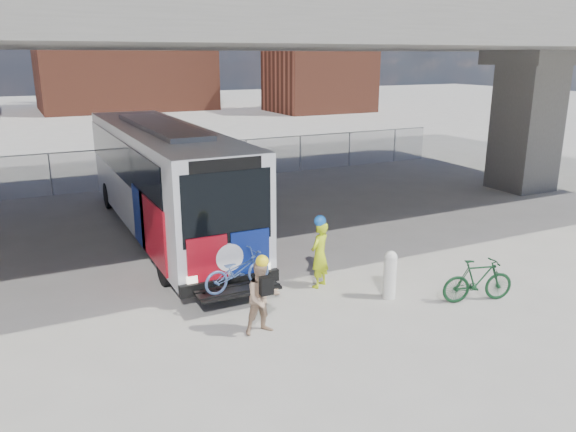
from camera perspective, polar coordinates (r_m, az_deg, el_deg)
ground at (r=15.98m, az=-0.95°, el=-5.24°), size 160.00×160.00×0.00m
bus at (r=18.97m, az=-12.60°, el=4.43°), size 2.67×13.00×3.69m
overpass at (r=18.60m, az=-6.67°, el=18.23°), size 40.00×16.00×7.95m
chainlink_fence at (r=26.60m, az=-12.29°, el=6.19°), size 30.00×0.06×30.00m
brick_buildings at (r=62.14m, az=-20.18°, el=14.72°), size 54.00×22.00×12.00m
bollard at (r=14.03m, az=10.32°, el=-5.72°), size 0.32×0.32×1.23m
cyclist_hivis at (r=14.41m, az=3.23°, el=-3.74°), size 0.76×0.69×1.92m
cyclist_tan at (r=12.09m, az=-2.59°, el=-8.19°), size 0.80×0.62×1.78m
bike_parked at (r=14.42m, az=18.74°, el=-6.22°), size 1.88×0.99×1.09m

